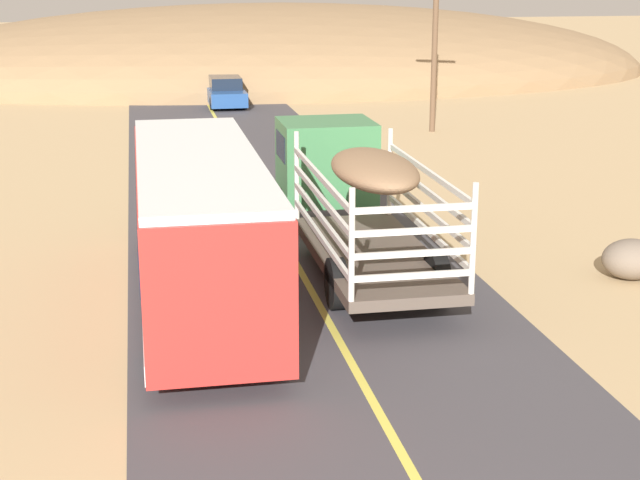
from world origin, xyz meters
TOP-DOWN VIEW (x-y plane):
  - livestock_truck at (1.40, 15.88)m, footprint 2.53×9.70m
  - bus at (-2.43, 12.18)m, footprint 2.54×10.00m
  - car_far at (0.86, 41.94)m, footprint 1.80×4.40m
  - power_pole_mid at (8.91, 32.53)m, footprint 2.20×0.24m
  - boulder_near_shoulder at (7.40, 12.12)m, footprint 1.39×1.21m
  - distant_hill at (5.13, 55.84)m, footprint 50.50×27.77m

SIDE VIEW (x-z plane):
  - distant_hill at x=5.13m, z-range -4.56..4.56m
  - boulder_near_shoulder at x=7.40m, z-range 0.00..0.93m
  - car_far at x=0.86m, z-range -0.04..1.42m
  - bus at x=-2.43m, z-range 0.14..3.35m
  - livestock_truck at x=1.40m, z-range 0.28..3.30m
  - power_pole_mid at x=8.91m, z-range 0.30..8.99m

